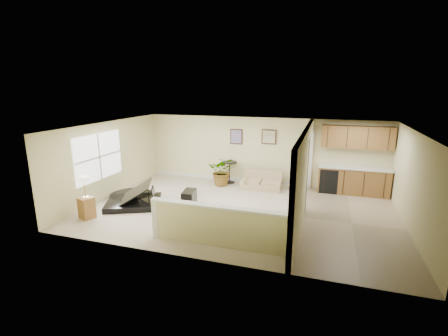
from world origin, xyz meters
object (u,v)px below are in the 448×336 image
(accent_table, at_px, (229,169))
(small_plant, at_px, (294,183))
(piano, at_px, (134,184))
(piano_bench, at_px, (189,198))
(palm_plant, at_px, (222,171))
(lamp_stand, at_px, (86,201))
(loveseat, at_px, (262,180))

(accent_table, bearing_deg, small_plant, -2.64)
(piano, relative_size, small_plant, 4.05)
(piano_bench, height_order, accent_table, accent_table)
(piano_bench, xyz_separation_m, small_plant, (2.95, 2.55, 0.02))
(piano_bench, bearing_deg, piano, -165.80)
(piano, height_order, accent_table, piano)
(accent_table, xyz_separation_m, palm_plant, (-0.16, -0.39, 0.01))
(small_plant, height_order, lamp_stand, lamp_stand)
(piano, relative_size, palm_plant, 2.06)
(piano, height_order, palm_plant, piano)
(piano, distance_m, loveseat, 4.48)
(palm_plant, bearing_deg, piano, -126.95)
(accent_table, bearing_deg, piano, -125.29)
(piano_bench, relative_size, accent_table, 0.83)
(small_plant, bearing_deg, piano, -147.29)
(piano_bench, height_order, loveseat, loveseat)
(loveseat, relative_size, accent_table, 1.73)
(piano_bench, relative_size, small_plant, 1.19)
(palm_plant, distance_m, small_plant, 2.63)
(piano, xyz_separation_m, small_plant, (4.62, 2.97, -0.40))
(loveseat, height_order, small_plant, loveseat)
(accent_table, height_order, small_plant, accent_table)
(piano_bench, height_order, lamp_stand, lamp_stand)
(loveseat, relative_size, lamp_stand, 1.18)
(piano_bench, xyz_separation_m, accent_table, (0.51, 2.66, 0.30))
(small_plant, bearing_deg, lamp_stand, -139.95)
(piano_bench, bearing_deg, loveseat, 52.23)
(piano, xyz_separation_m, palm_plant, (2.02, 2.69, -0.10))
(small_plant, bearing_deg, piano_bench, -139.23)
(palm_plant, bearing_deg, piano_bench, -98.87)
(accent_table, distance_m, lamp_stand, 5.33)
(piano, xyz_separation_m, piano_bench, (1.67, 0.42, -0.41))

